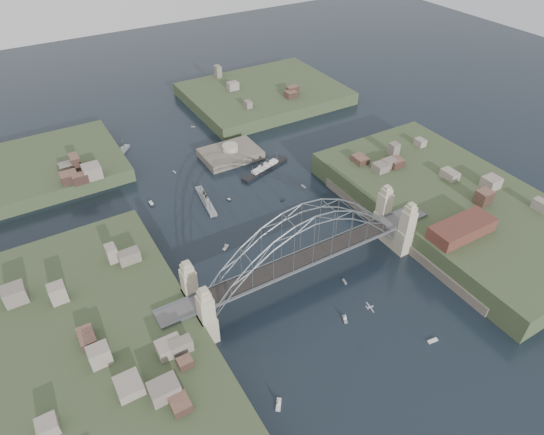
{
  "coord_description": "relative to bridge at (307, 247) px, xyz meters",
  "views": [
    {
      "loc": [
        -55.47,
        -75.71,
        95.83
      ],
      "look_at": [
        0.0,
        18.0,
        10.0
      ],
      "focal_mm": 31.25,
      "sensor_mm": 36.0,
      "label": 1
    }
  ],
  "objects": [
    {
      "name": "small_boat_e",
      "position": [
        -25.13,
        56.12,
        -12.04
      ],
      "size": [
        1.19,
        3.6,
        1.43
      ],
      "color": "silver",
      "rests_on": "ground"
    },
    {
      "name": "fort_island",
      "position": [
        12.0,
        70.0,
        -12.66
      ],
      "size": [
        22.0,
        16.0,
        9.4
      ],
      "color": "#5D544A",
      "rests_on": "ground"
    },
    {
      "name": "small_boat_f",
      "position": [
        -1.42,
        44.69,
        -12.03
      ],
      "size": [
        1.1,
        1.82,
        1.43
      ],
      "color": "silver",
      "rests_on": "ground"
    },
    {
      "name": "finger_pier",
      "position": [
        39.0,
        -28.0,
        -11.62
      ],
      "size": [
        4.0,
        22.0,
        1.4
      ],
      "primitive_type": "cube",
      "color": "#545457",
      "rests_on": "ground"
    },
    {
      "name": "ocean_liner",
      "position": [
        18.78,
        54.89,
        -11.48
      ],
      "size": [
        21.98,
        9.28,
        5.41
      ],
      "color": "black",
      "rests_on": "ground"
    },
    {
      "name": "small_boat_i",
      "position": [
        25.97,
        20.5,
        -12.17
      ],
      "size": [
        1.52,
        2.29,
        0.45
      ],
      "color": "silver",
      "rests_on": "ground"
    },
    {
      "name": "shore_west",
      "position": [
        -57.32,
        0.0,
        -10.35
      ],
      "size": [
        50.5,
        90.0,
        12.0
      ],
      "color": "#344327",
      "rests_on": "ground"
    },
    {
      "name": "small_boat_j",
      "position": [
        -25.94,
        -28.63,
        -11.58
      ],
      "size": [
        2.61,
        3.04,
        2.38
      ],
      "color": "silver",
      "rests_on": "ground"
    },
    {
      "name": "naval_cruiser_near",
      "position": [
        -8.73,
        47.62,
        -11.5
      ],
      "size": [
        4.48,
        17.87,
        5.32
      ],
      "color": "gray",
      "rests_on": "ground"
    },
    {
      "name": "small_boat_g",
      "position": [
        15.4,
        -33.49,
        -12.17
      ],
      "size": [
        2.76,
        1.24,
        0.45
      ],
      "color": "silver",
      "rests_on": "ground"
    },
    {
      "name": "small_boat_a",
      "position": [
        -13.26,
        23.17,
        -11.49
      ],
      "size": [
        2.54,
        2.26,
        2.38
      ],
      "color": "silver",
      "rests_on": "ground"
    },
    {
      "name": "small_boat_b",
      "position": [
        14.38,
        35.24,
        -12.17
      ],
      "size": [
        1.8,
        1.05,
        0.45
      ],
      "color": "silver",
      "rests_on": "ground"
    },
    {
      "name": "headland_ne",
      "position": [
        50.0,
        110.0,
        -11.57
      ],
      "size": [
        70.0,
        55.0,
        9.5
      ],
      "primitive_type": "cube",
      "color": "#344327",
      "rests_on": "ground"
    },
    {
      "name": "small_boat_c",
      "position": [
        0.96,
        -17.15,
        -11.49
      ],
      "size": [
        1.83,
        2.7,
        2.38
      ],
      "color": "silver",
      "rests_on": "ground"
    },
    {
      "name": "bridge",
      "position": [
        0.0,
        0.0,
        0.0
      ],
      "size": [
        84.0,
        13.8,
        24.6
      ],
      "color": "#545457",
      "rests_on": "ground"
    },
    {
      "name": "small_boat_m",
      "position": [
        9.02,
        -6.44,
        -12.17
      ],
      "size": [
        1.0,
        2.06,
        0.45
      ],
      "color": "silver",
      "rests_on": "ground"
    },
    {
      "name": "small_boat_d",
      "position": [
        25.09,
        38.36,
        -12.17
      ],
      "size": [
        0.86,
        2.34,
        0.45
      ],
      "color": "silver",
      "rests_on": "ground"
    },
    {
      "name": "naval_cruiser_far",
      "position": [
        -25.02,
        93.2,
        -11.56
      ],
      "size": [
        11.22,
        12.09,
        4.9
      ],
      "color": "gray",
      "rests_on": "ground"
    },
    {
      "name": "small_boat_l",
      "position": [
        -44.67,
        34.72,
        -12.17
      ],
      "size": [
        3.04,
        1.55,
        0.45
      ],
      "color": "silver",
      "rests_on": "ground"
    },
    {
      "name": "small_boat_k",
      "position": [
        9.3,
        100.73,
        -12.17
      ],
      "size": [
        1.64,
        1.55,
        0.45
      ],
      "color": "silver",
      "rests_on": "ground"
    },
    {
      "name": "wharf_shed",
      "position": [
        44.0,
        -14.0,
        -2.32
      ],
      "size": [
        20.0,
        8.0,
        4.0
      ],
      "primitive_type": "cube",
      "color": "#592D26",
      "rests_on": "shore_east"
    },
    {
      "name": "ground",
      "position": [
        0.0,
        0.0,
        -12.32
      ],
      "size": [
        500.0,
        500.0,
        0.0
      ],
      "primitive_type": "plane",
      "color": "black",
      "rests_on": "ground"
    },
    {
      "name": "small_boat_h",
      "position": [
        -11.02,
        70.81,
        -12.17
      ],
      "size": [
        0.88,
        1.9,
        0.45
      ],
      "color": "silver",
      "rests_on": "ground"
    },
    {
      "name": "aeroplane",
      "position": [
        3.38,
        -22.31,
        -3.9
      ],
      "size": [
        1.9,
        3.47,
        0.5
      ],
      "color": "#B2B5B9"
    },
    {
      "name": "headland_nw",
      "position": [
        -55.0,
        95.0,
        -11.82
      ],
      "size": [
        60.0,
        45.0,
        9.0
      ],
      "primitive_type": "cube",
      "color": "#344327",
      "rests_on": "ground"
    },
    {
      "name": "shore_east",
      "position": [
        57.32,
        0.0,
        -10.35
      ],
      "size": [
        50.5,
        90.0,
        12.0
      ],
      "color": "#344327",
      "rests_on": "ground"
    }
  ]
}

